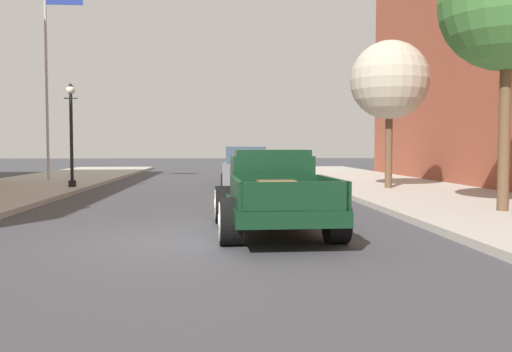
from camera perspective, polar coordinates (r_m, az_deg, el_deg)
name	(u,v)px	position (r m, az deg, el deg)	size (l,w,h in m)	color
ground_plane	(195,240)	(9.73, -6.38, -6.64)	(140.00, 140.00, 0.00)	#3D3D42
hotrod_truck_dark_green	(272,192)	(10.70, 1.64, -1.67)	(2.30, 4.99, 1.58)	black
car_background_grey	(246,169)	(21.73, -1.08, 0.76)	(2.00, 4.37, 1.65)	slate
street_lamp_far	(71,127)	(21.42, -18.76, 4.90)	(0.50, 0.32, 3.85)	black
flagpole	(51,55)	(26.70, -20.62, 11.77)	(1.74, 0.16, 9.16)	#B2B2B7
street_tree_nearest	(507,4)	(14.28, 24.80, 16.05)	(3.09, 3.09, 6.33)	brown
street_tree_second	(390,81)	(20.54, 13.79, 9.66)	(2.84, 2.84, 5.32)	brown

